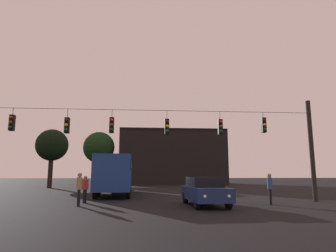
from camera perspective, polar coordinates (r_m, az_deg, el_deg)
The scene contains 11 objects.
ground_plane at distance 28.72m, azimuth -5.03°, elevation -12.72°, with size 168.00×168.00×0.00m, color black.
overhead_signal_span at distance 17.65m, azimuth -5.12°, elevation -2.65°, with size 21.73×0.44×6.38m.
city_bus at distance 24.76m, azimuth -10.21°, elevation -8.84°, with size 2.92×11.08×3.00m.
car_near_right at distance 16.00m, azimuth 7.27°, elevation -12.53°, with size 2.04×4.42×1.52m.
car_far_left at distance 35.01m, azimuth -12.08°, elevation -10.64°, with size 2.12×4.44×1.52m.
pedestrian_crossing_left at distance 17.45m, azimuth 19.45°, elevation -11.25°, with size 0.35×0.42×1.71m.
pedestrian_crossing_center at distance 18.09m, azimuth -16.03°, elevation -11.59°, with size 0.34×0.42×1.58m.
pedestrian_crossing_right at distance 16.40m, azimuth -17.11°, elevation -11.43°, with size 0.27×0.38×1.75m.
corner_building at distance 49.67m, azimuth 0.71°, elevation -6.26°, with size 17.01×9.80×8.77m.
tree_left_silhouette at distance 38.29m, azimuth -21.91°, elevation -3.58°, with size 3.88×3.88×7.11m.
tree_behind_building at distance 46.91m, azimuth -13.47°, elevation -4.15°, with size 4.90×4.90×8.22m.
Camera 1 is at (0.17, -4.17, 1.70)m, focal length 30.91 mm.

